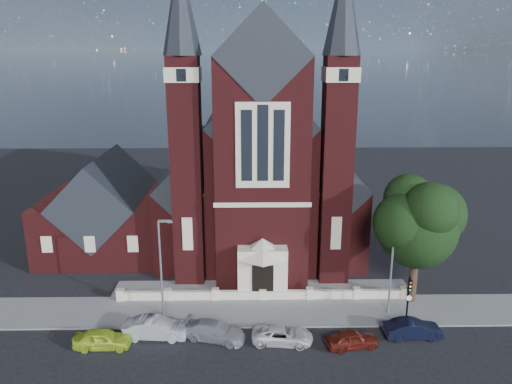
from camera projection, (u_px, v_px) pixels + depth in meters
ground at (260, 259)px, 50.51m from camera, size 120.00×120.00×0.00m
pavement_strip at (263, 312)px, 40.41m from camera, size 60.00×5.00×0.12m
forecourt_paving at (262, 289)px, 44.26m from camera, size 26.00×3.00×0.14m
forecourt_wall at (263, 300)px, 42.34m from camera, size 24.00×0.40×0.90m
church at (259, 163)px, 55.90m from camera, size 20.01×34.90×29.20m
parish_hall at (107, 213)px, 52.06m from camera, size 12.00×12.20×10.24m
street_tree at (421, 225)px, 39.85m from camera, size 6.40×6.60×10.70m
street_lamp_left at (162, 263)px, 38.56m from camera, size 1.16×0.22×8.09m
street_lamp_right at (393, 261)px, 38.82m from camera, size 1.16×0.22×8.09m
traffic_signal at (409, 294)px, 37.87m from camera, size 0.28×0.42×4.00m
car_lime_van at (103, 339)px, 35.37m from camera, size 4.10×1.72×1.39m
car_silver_a at (156, 328)px, 36.59m from camera, size 4.75×1.90×1.53m
car_silver_b at (215, 331)px, 36.39m from camera, size 4.98×3.22×1.34m
car_white_suv at (282, 335)px, 35.99m from camera, size 4.61×2.47×1.23m
car_dark_red at (352, 339)px, 35.41m from camera, size 4.00×2.19×1.29m
car_navy at (413, 329)px, 36.61m from camera, size 4.25×1.60×1.39m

